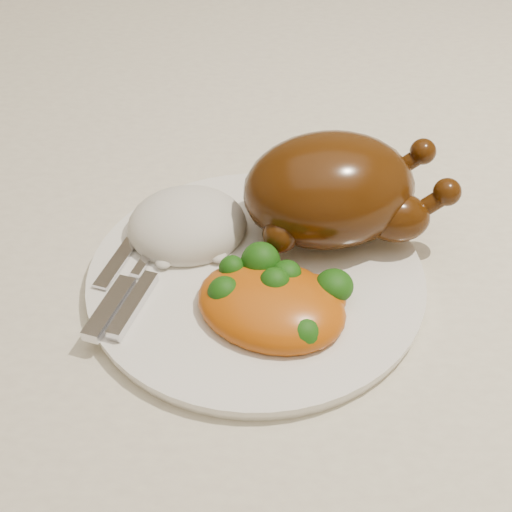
{
  "coord_description": "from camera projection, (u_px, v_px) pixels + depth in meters",
  "views": [
    {
      "loc": [
        -0.12,
        -0.64,
        1.21
      ],
      "look_at": [
        -0.15,
        -0.2,
        0.8
      ],
      "focal_mm": 50.0,
      "sensor_mm": 36.0,
      "label": 1
    }
  ],
  "objects": [
    {
      "name": "dining_table",
      "position": [
        390.0,
        234.0,
        0.83
      ],
      "size": [
        1.6,
        0.9,
        0.76
      ],
      "color": "brown",
      "rests_on": "floor"
    },
    {
      "name": "cutlery",
      "position": [
        126.0,
        286.0,
        0.6
      ],
      "size": [
        0.05,
        0.17,
        0.01
      ],
      "rotation": [
        0.0,
        0.0,
        -0.26
      ],
      "color": "silver",
      "rests_on": "dinner_plate"
    },
    {
      "name": "rice_mound",
      "position": [
        187.0,
        226.0,
        0.65
      ],
      "size": [
        0.13,
        0.12,
        0.06
      ],
      "rotation": [
        0.0,
        0.0,
        0.21
      ],
      "color": "silver",
      "rests_on": "dinner_plate"
    },
    {
      "name": "tablecloth",
      "position": [
        398.0,
        183.0,
        0.78
      ],
      "size": [
        1.73,
        1.03,
        0.18
      ],
      "color": "#EEE8CD",
      "rests_on": "dining_table"
    },
    {
      "name": "mac_and_cheese",
      "position": [
        276.0,
        300.0,
        0.58
      ],
      "size": [
        0.15,
        0.13,
        0.05
      ],
      "rotation": [
        0.0,
        0.0,
        -0.35
      ],
      "color": "#BB580C",
      "rests_on": "dinner_plate"
    },
    {
      "name": "dinner_plate",
      "position": [
        256.0,
        278.0,
        0.62
      ],
      "size": [
        0.35,
        0.35,
        0.01
      ],
      "primitive_type": "cylinder",
      "rotation": [
        0.0,
        0.0,
        0.27
      ],
      "color": "white",
      "rests_on": "tablecloth"
    },
    {
      "name": "roast_chicken",
      "position": [
        334.0,
        189.0,
        0.63
      ],
      "size": [
        0.2,
        0.15,
        0.1
      ],
      "rotation": [
        0.0,
        0.0,
        0.22
      ],
      "color": "#482507",
      "rests_on": "dinner_plate"
    }
  ]
}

